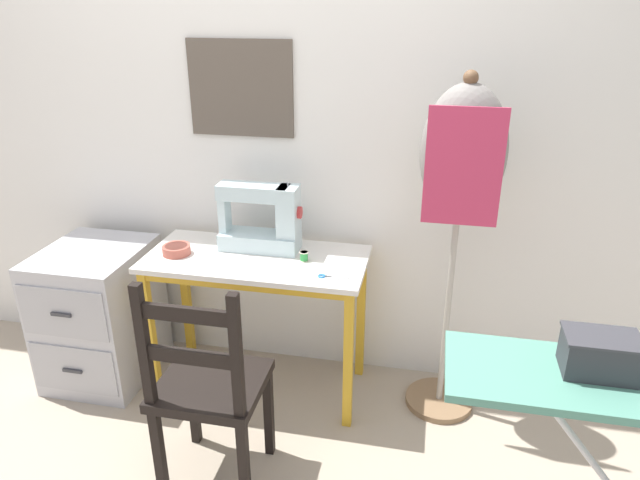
# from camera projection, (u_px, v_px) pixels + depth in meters

# --- Properties ---
(ground_plane) EXTENTS (14.00, 14.00, 0.00)m
(ground_plane) POSITION_uv_depth(u_px,v_px,m) (247.00, 415.00, 2.70)
(ground_plane) COLOR tan
(wall_back) EXTENTS (10.00, 0.07, 2.55)m
(wall_back) POSITION_uv_depth(u_px,v_px,m) (271.00, 123.00, 2.69)
(wall_back) COLOR silver
(wall_back) RESTS_ON ground_plane
(sewing_table) EXTENTS (1.02, 0.48, 0.72)m
(sewing_table) POSITION_uv_depth(u_px,v_px,m) (256.00, 278.00, 2.66)
(sewing_table) COLOR silver
(sewing_table) RESTS_ON ground_plane
(sewing_machine) EXTENTS (0.39, 0.15, 0.34)m
(sewing_machine) POSITION_uv_depth(u_px,v_px,m) (264.00, 220.00, 2.65)
(sewing_machine) COLOR silver
(sewing_machine) RESTS_ON sewing_table
(fabric_bowl) EXTENTS (0.13, 0.13, 0.04)m
(fabric_bowl) POSITION_uv_depth(u_px,v_px,m) (176.00, 249.00, 2.65)
(fabric_bowl) COLOR #B25647
(fabric_bowl) RESTS_ON sewing_table
(scissors) EXTENTS (0.14, 0.05, 0.01)m
(scissors) POSITION_uv_depth(u_px,v_px,m) (329.00, 277.00, 2.44)
(scissors) COLOR silver
(scissors) RESTS_ON sewing_table
(thread_spool_near_machine) EXTENTS (0.04, 0.04, 0.04)m
(thread_spool_near_machine) POSITION_uv_depth(u_px,v_px,m) (304.00, 256.00, 2.58)
(thread_spool_near_machine) COLOR green
(thread_spool_near_machine) RESTS_ON sewing_table
(wooden_chair) EXTENTS (0.40, 0.38, 0.94)m
(wooden_chair) POSITION_uv_depth(u_px,v_px,m) (209.00, 389.00, 2.17)
(wooden_chair) COLOR black
(wooden_chair) RESTS_ON ground_plane
(filing_cabinet) EXTENTS (0.47, 0.56, 0.70)m
(filing_cabinet) POSITION_uv_depth(u_px,v_px,m) (100.00, 313.00, 2.89)
(filing_cabinet) COLOR #B7B7BC
(filing_cabinet) RESTS_ON ground_plane
(dress_form) EXTENTS (0.35, 0.32, 1.57)m
(dress_form) POSITION_uv_depth(u_px,v_px,m) (461.00, 172.00, 2.32)
(dress_form) COLOR #846647
(dress_form) RESTS_ON ground_plane
(storage_box) EXTENTS (0.20, 0.13, 0.12)m
(storage_box) POSITION_uv_depth(u_px,v_px,m) (600.00, 354.00, 1.54)
(storage_box) COLOR #333338
(storage_box) RESTS_ON ironing_board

